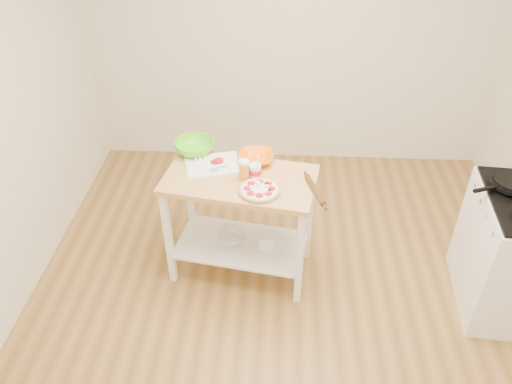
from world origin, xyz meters
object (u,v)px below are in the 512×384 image
object	(u,v)px
green_bowl	(195,147)
shelf_glass_bowl	(231,237)
spatula	(218,168)
orange_bowl	(256,158)
skillet	(512,183)
pizza	(260,190)
yogurt_tub	(255,171)
prep_island	(240,206)
knife	(197,153)
beer_pint	(244,170)
cutting_board	(212,164)
shelf_bin	(267,241)
rolling_pin	(315,190)

from	to	relation	value
green_bowl	shelf_glass_bowl	world-z (taller)	green_bowl
spatula	orange_bowl	bearing A→B (deg)	10.07
skillet	pizza	world-z (taller)	skillet
skillet	yogurt_tub	bearing A→B (deg)	156.03
prep_island	spatula	bearing A→B (deg)	152.85
knife	beer_pint	size ratio (longest dim) A/B	1.67
skillet	pizza	size ratio (longest dim) A/B	1.52
skillet	beer_pint	bearing A→B (deg)	156.95
cutting_board	shelf_bin	xyz separation A→B (m)	(0.42, -0.17, -0.59)
skillet	shelf_bin	world-z (taller)	skillet
knife	skillet	bearing A→B (deg)	-27.72
spatula	shelf_bin	size ratio (longest dim) A/B	1.28
green_bowl	beer_pint	size ratio (longest dim) A/B	1.98
green_bowl	beer_pint	world-z (taller)	beer_pint
yogurt_tub	pizza	bearing A→B (deg)	-76.95
knife	rolling_pin	bearing A→B (deg)	-44.85
pizza	knife	distance (m)	0.68
beer_pint	yogurt_tub	bearing A→B (deg)	18.68
prep_island	skillet	distance (m)	1.90
spatula	knife	xyz separation A→B (m)	(-0.19, 0.20, 0.00)
prep_island	shelf_bin	size ratio (longest dim) A/B	10.40
cutting_board	beer_pint	distance (m)	0.31
spatula	rolling_pin	xyz separation A→B (m)	(0.70, -0.24, 0.00)
pizza	beer_pint	world-z (taller)	beer_pint
yogurt_tub	rolling_pin	bearing A→B (deg)	-20.98
spatula	knife	distance (m)	0.27
spatula	beer_pint	size ratio (longest dim) A/B	0.93
knife	yogurt_tub	world-z (taller)	yogurt_tub
prep_island	knife	xyz separation A→B (m)	(-0.35, 0.29, 0.27)
skillet	pizza	bearing A→B (deg)	161.77
spatula	rolling_pin	world-z (taller)	rolling_pin
prep_island	knife	size ratio (longest dim) A/B	4.52
skillet	yogurt_tub	xyz separation A→B (m)	(-1.76, 0.09, -0.02)
beer_pint	shelf_glass_bowl	distance (m)	0.70
rolling_pin	shelf_bin	distance (m)	0.70
cutting_board	green_bowl	xyz separation A→B (m)	(-0.16, 0.17, 0.04)
spatula	yogurt_tub	xyz separation A→B (m)	(0.27, -0.08, 0.04)
orange_bowl	beer_pint	xyz separation A→B (m)	(-0.07, -0.23, 0.05)
pizza	knife	size ratio (longest dim) A/B	1.13
beer_pint	yogurt_tub	distance (m)	0.08
prep_island	beer_pint	bearing A→B (deg)	-27.28
orange_bowl	yogurt_tub	bearing A→B (deg)	-88.66
spatula	shelf_glass_bowl	world-z (taller)	spatula
beer_pint	green_bowl	bearing A→B (deg)	140.14
knife	shelf_glass_bowl	xyz separation A→B (m)	(0.27, -0.25, -0.62)
pizza	green_bowl	distance (m)	0.72
cutting_board	spatula	distance (m)	0.09
skillet	beer_pint	size ratio (longest dim) A/B	2.85
knife	prep_island	bearing A→B (deg)	-57.51
spatula	pizza	bearing A→B (deg)	-54.53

